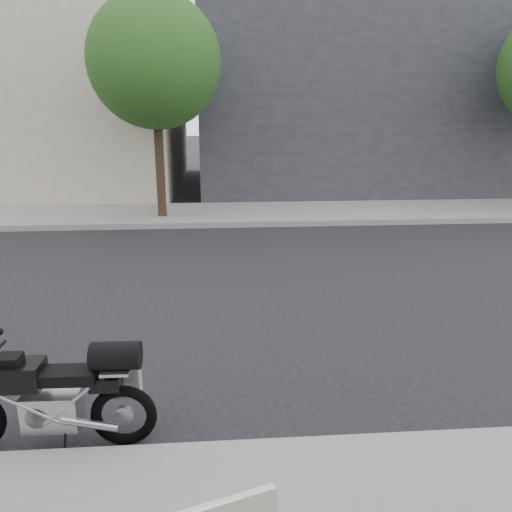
# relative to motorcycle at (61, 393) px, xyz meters

# --- Properties ---
(ground) EXTENTS (120.00, 120.00, 0.00)m
(ground) POSITION_rel_motorcycle_xyz_m (-1.87, -3.73, -0.52)
(ground) COLOR black
(ground) RESTS_ON ground
(far_sidewalk) EXTENTS (44.00, 3.00, 0.15)m
(far_sidewalk) POSITION_rel_motorcycle_xyz_m (-1.87, -10.23, -0.44)
(far_sidewalk) COLOR gray
(far_sidewalk) RESTS_ON ground
(far_building_dark) EXTENTS (16.00, 11.00, 7.00)m
(far_building_dark) POSITION_rel_motorcycle_xyz_m (-8.87, -17.23, 2.98)
(far_building_dark) COLOR #2B2B31
(far_building_dark) RESTS_ON ground
(street_tree_mid) EXTENTS (3.40, 3.40, 5.70)m
(street_tree_mid) POSITION_rel_motorcycle_xyz_m (0.13, -9.73, 3.62)
(street_tree_mid) COLOR #342617
(street_tree_mid) RESTS_ON far_sidewalk
(motorcycle) EXTENTS (1.91, 0.62, 1.21)m
(motorcycle) POSITION_rel_motorcycle_xyz_m (0.00, 0.00, 0.00)
(motorcycle) COLOR black
(motorcycle) RESTS_ON ground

